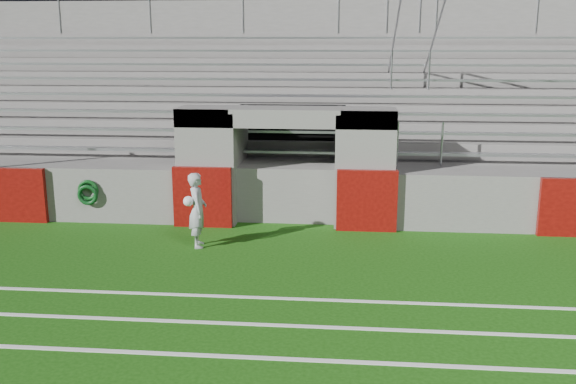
# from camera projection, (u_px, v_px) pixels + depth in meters

# --- Properties ---
(ground) EXTENTS (90.00, 90.00, 0.00)m
(ground) POSITION_uv_depth(u_px,v_px,m) (267.00, 276.00, 11.26)
(ground) COLOR #16460B
(ground) RESTS_ON ground
(stadium_structure) EXTENTS (26.00, 8.48, 5.42)m
(stadium_structure) POSITION_uv_depth(u_px,v_px,m) (301.00, 131.00, 18.65)
(stadium_structure) COLOR slate
(stadium_structure) RESTS_ON ground
(goalkeeper_with_ball) EXTENTS (0.50, 0.62, 1.51)m
(goalkeeper_with_ball) POSITION_uv_depth(u_px,v_px,m) (197.00, 210.00, 12.73)
(goalkeeper_with_ball) COLOR #A4A8AE
(goalkeeper_with_ball) RESTS_ON ground
(hose_coil) EXTENTS (0.48, 0.14, 0.58)m
(hose_coil) POSITION_uv_depth(u_px,v_px,m) (88.00, 193.00, 14.33)
(hose_coil) COLOR #0C4015
(hose_coil) RESTS_ON ground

